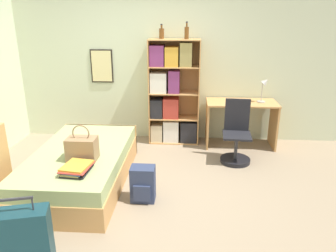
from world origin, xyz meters
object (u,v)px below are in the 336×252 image
(backpack, at_px, (143,184))
(desk_lamp, at_px, (264,86))
(desk, at_px, (241,116))
(suitcase, at_px, (21,238))
(book_stack_on_bed, at_px, (76,168))
(bookcase, at_px, (171,96))
(bottle_green, at_px, (162,33))
(handbag, at_px, (82,148))
(bed, at_px, (82,166))
(desk_chair, at_px, (236,142))
(bottle_brown, at_px, (187,32))

(backpack, bearing_deg, desk_lamp, 47.09)
(desk, xyz_separation_m, backpack, (-1.39, -1.85, -0.31))
(suitcase, relative_size, desk_lamp, 1.62)
(book_stack_on_bed, distance_m, desk_lamp, 3.25)
(book_stack_on_bed, distance_m, suitcase, 0.96)
(book_stack_on_bed, height_order, bookcase, bookcase)
(bookcase, xyz_separation_m, bottle_green, (-0.16, 0.04, 1.02))
(handbag, xyz_separation_m, bottle_green, (0.80, 1.89, 1.23))
(bookcase, bearing_deg, bed, -124.84)
(bookcase, relative_size, desk, 1.53)
(bed, relative_size, bookcase, 1.19)
(desk, xyz_separation_m, desk_lamp, (0.34, 0.01, 0.51))
(desk_chair, bearing_deg, bookcase, 144.05)
(desk, bearing_deg, bed, -147.17)
(handbag, relative_size, bottle_brown, 1.66)
(bed, relative_size, desk_chair, 2.22)
(bookcase, height_order, desk_lamp, bookcase)
(suitcase, distance_m, bottle_green, 3.63)
(bed, bearing_deg, bottle_brown, 49.27)
(handbag, relative_size, desk_chair, 0.47)
(book_stack_on_bed, relative_size, desk_lamp, 0.94)
(bottle_brown, bearing_deg, handbag, -123.09)
(suitcase, height_order, desk, desk)
(handbag, distance_m, book_stack_on_bed, 0.35)
(desk_chair, distance_m, backpack, 1.74)
(desk_lamp, height_order, desk_chair, desk_lamp)
(bed, distance_m, desk_lamp, 3.09)
(handbag, relative_size, desk_lamp, 1.06)
(bookcase, bearing_deg, book_stack_on_bed, -112.75)
(bed, bearing_deg, bottle_green, 59.81)
(book_stack_on_bed, xyz_separation_m, suitcase, (-0.21, -0.90, -0.24))
(book_stack_on_bed, xyz_separation_m, backpack, (0.70, 0.23, -0.30))
(bookcase, height_order, bottle_green, bottle_green)
(bookcase, distance_m, desk_lamp, 1.53)
(suitcase, relative_size, bottle_brown, 2.52)
(book_stack_on_bed, bearing_deg, bottle_brown, 61.86)
(bed, distance_m, handbag, 0.50)
(handbag, bearing_deg, desk, 39.44)
(bottle_green, height_order, desk_lamp, bottle_green)
(bed, height_order, handbag, handbag)
(desk_lamp, bearing_deg, backpack, -132.91)
(handbag, xyz_separation_m, book_stack_on_bed, (0.04, -0.34, -0.10))
(suitcase, relative_size, bookcase, 0.38)
(desk_chair, relative_size, backpack, 2.17)
(bed, distance_m, bookcase, 1.99)
(handbag, bearing_deg, bottle_brown, 56.91)
(desk_lamp, bearing_deg, bed, -150.63)
(handbag, distance_m, desk, 2.75)
(book_stack_on_bed, relative_size, suitcase, 0.58)
(handbag, xyz_separation_m, desk, (2.12, 1.75, -0.08))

